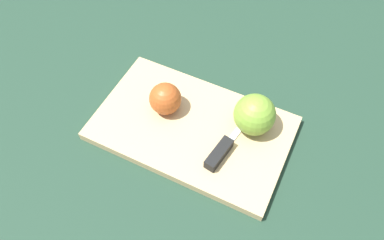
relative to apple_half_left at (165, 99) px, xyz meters
name	(u,v)px	position (x,y,z in m)	size (l,w,h in m)	color
ground_plane	(192,131)	(0.07, -0.01, -0.05)	(4.00, 4.00, 0.00)	#1E3828
cutting_board	(192,128)	(0.07, -0.01, -0.04)	(0.43, 0.30, 0.02)	tan
apple_half_left	(165,99)	(0.00, 0.00, 0.00)	(0.07, 0.07, 0.07)	#AD4C1E
apple_half_right	(255,115)	(0.18, 0.06, 0.01)	(0.09, 0.09, 0.09)	olive
knife	(221,152)	(0.16, -0.03, -0.02)	(0.02, 0.16, 0.02)	silver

